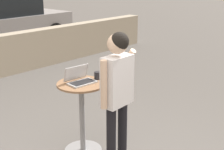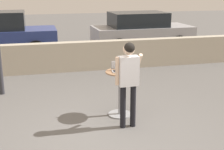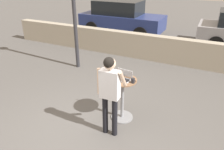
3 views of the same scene
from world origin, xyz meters
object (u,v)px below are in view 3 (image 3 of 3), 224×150
Objects in this scene: parked_car_near_street at (121,18)px; laptop at (123,77)px; cafe_table at (122,96)px; standing_person at (110,88)px; coffee_mug at (133,81)px.

laptop is at bearing -65.20° from parked_car_near_street.
standing_person is (-0.00, -0.60, 0.51)m from cafe_table.
coffee_mug is 0.03× the size of parked_car_near_street.
cafe_table is 7.27m from parked_car_near_street.
parked_car_near_street reaches higher than cafe_table.
laptop is at bearing 89.46° from standing_person.
parked_car_near_street is (-3.03, 6.60, 0.31)m from cafe_table.
laptop is 3.15× the size of coffee_mug.
standing_person is at bearing -113.85° from coffee_mug.
laptop is 0.25m from coffee_mug.
parked_car_near_street reaches higher than laptop.
laptop reaches higher than cafe_table.
parked_car_near_street is at bearing 114.71° from cafe_table.
laptop is (0.00, 0.02, 0.45)m from cafe_table.
standing_person is at bearing -90.54° from laptop.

